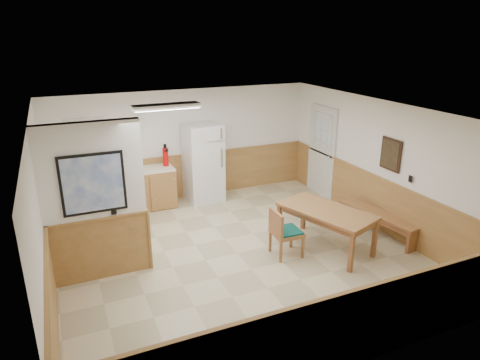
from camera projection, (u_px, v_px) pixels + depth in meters
name	position (u px, v px, depth m)	size (l,w,h in m)	color
ground	(237.00, 253.00, 7.54)	(6.00, 6.00, 0.00)	beige
ceiling	(237.00, 112.00, 6.71)	(6.00, 6.00, 0.02)	white
back_wall	(185.00, 145.00, 9.72)	(6.00, 0.02, 2.50)	white
right_wall	(379.00, 165.00, 8.26)	(0.02, 6.00, 2.50)	white
left_wall	(41.00, 217.00, 5.99)	(0.02, 6.00, 2.50)	white
wainscot_back	(187.00, 176.00, 9.95)	(6.00, 0.04, 1.00)	#B08346
wainscot_right	(374.00, 201.00, 8.50)	(0.04, 6.00, 1.00)	#B08346
wainscot_left	(50.00, 263.00, 6.25)	(0.04, 6.00, 1.00)	#B08346
partition_wall	(95.00, 205.00, 6.45)	(1.50, 0.20, 2.50)	white
kitchen_counter	(137.00, 189.00, 9.25)	(2.20, 0.61, 1.00)	#B37E3F
exterior_door	(322.00, 151.00, 9.96)	(0.07, 1.02, 2.15)	silver
kitchen_window	(86.00, 141.00, 8.80)	(0.80, 0.04, 1.00)	silver
wall_painting	(391.00, 154.00, 7.89)	(0.04, 0.50, 0.60)	black
fluorescent_fixture	(166.00, 106.00, 7.55)	(1.20, 0.30, 0.09)	silver
refrigerator	(203.00, 163.00, 9.63)	(0.82, 0.75, 1.78)	white
dining_table	(326.00, 215.00, 7.51)	(1.34, 1.85, 0.75)	#A5773C
dining_bench	(378.00, 218.00, 8.14)	(0.64, 1.74, 0.45)	#A5773C
dining_chair	(282.00, 230.00, 7.31)	(0.69, 0.50, 0.85)	#A5773C
fire_extinguisher	(166.00, 156.00, 9.32)	(0.16, 0.16, 0.49)	red
soap_bottle	(80.00, 172.00, 8.65)	(0.06, 0.06, 0.20)	#178137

